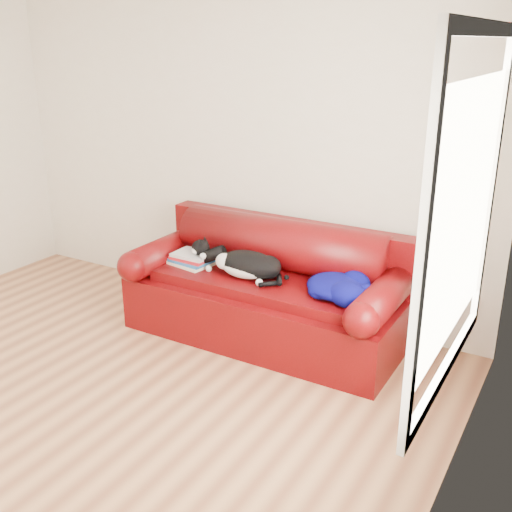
{
  "coord_description": "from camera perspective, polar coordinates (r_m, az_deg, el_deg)",
  "views": [
    {
      "loc": [
        2.69,
        -2.17,
        2.18
      ],
      "look_at": [
        0.63,
        1.35,
        0.7
      ],
      "focal_mm": 42.0,
      "sensor_mm": 36.0,
      "label": 1
    }
  ],
  "objects": [
    {
      "name": "ground",
      "position": [
        4.09,
        -18.01,
        -13.45
      ],
      "size": [
        4.5,
        4.5,
        0.0
      ],
      "primitive_type": "plane",
      "color": "brown",
      "rests_on": "ground"
    },
    {
      "name": "room_shell",
      "position": [
        3.41,
        -19.36,
        10.15
      ],
      "size": [
        4.52,
        4.02,
        2.61
      ],
      "color": "beige",
      "rests_on": "ground"
    },
    {
      "name": "sofa_base",
      "position": [
        4.63,
        0.9,
        -4.92
      ],
      "size": [
        2.1,
        0.9,
        0.5
      ],
      "color": "#400402",
      "rests_on": "ground"
    },
    {
      "name": "sofa_back",
      "position": [
        4.71,
        2.38,
        -0.49
      ],
      "size": [
        2.1,
        1.01,
        0.88
      ],
      "color": "#400402",
      "rests_on": "ground"
    },
    {
      "name": "book_stack",
      "position": [
        4.76,
        -6.09,
        -0.26
      ],
      "size": [
        0.36,
        0.29,
        0.1
      ],
      "rotation": [
        0.0,
        0.0,
        -0.09
      ],
      "color": "#ECEACC",
      "rests_on": "sofa_base"
    },
    {
      "name": "cat",
      "position": [
        4.46,
        -0.81,
        -0.88
      ],
      "size": [
        0.71,
        0.31,
        0.25
      ],
      "rotation": [
        0.0,
        0.0,
        0.08
      ],
      "color": "black",
      "rests_on": "sofa_base"
    },
    {
      "name": "blanket",
      "position": [
        4.19,
        8.0,
        -2.86
      ],
      "size": [
        0.58,
        0.58,
        0.17
      ],
      "rotation": [
        0.0,
        0.0,
        -0.4
      ],
      "color": "#02064A",
      "rests_on": "sofa_base"
    }
  ]
}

